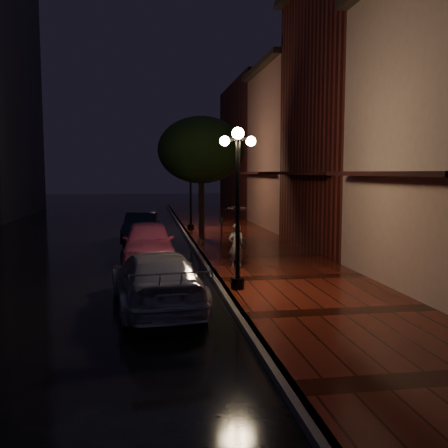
{
  "coord_description": "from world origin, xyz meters",
  "views": [
    {
      "loc": [
        -2.05,
        -17.99,
        3.28
      ],
      "look_at": [
        0.76,
        -0.06,
        1.4
      ],
      "focal_mm": 40.0,
      "sensor_mm": 36.0,
      "label": 1
    }
  ],
  "objects_px": {
    "street_tree": "(201,152)",
    "parking_meter": "(221,230)",
    "streetlamp_far": "(191,185)",
    "woman_with_umbrella": "(236,227)",
    "navy_car": "(142,227)",
    "pink_car": "(149,242)",
    "streetlamp_near": "(238,198)",
    "silver_car": "(156,280)"
  },
  "relations": [
    {
      "from": "streetlamp_near",
      "to": "silver_car",
      "type": "distance_m",
      "value": 3.09
    },
    {
      "from": "streetlamp_far",
      "to": "street_tree",
      "type": "xyz_separation_m",
      "value": [
        0.26,
        -3.01,
        1.64
      ]
    },
    {
      "from": "street_tree",
      "to": "parking_meter",
      "type": "distance_m",
      "value": 5.04
    },
    {
      "from": "streetlamp_near",
      "to": "parking_meter",
      "type": "distance_m",
      "value": 7.45
    },
    {
      "from": "pink_car",
      "to": "woman_with_umbrella",
      "type": "distance_m",
      "value": 3.64
    },
    {
      "from": "pink_car",
      "to": "parking_meter",
      "type": "bearing_deg",
      "value": 34.74
    },
    {
      "from": "streetlamp_far",
      "to": "woman_with_umbrella",
      "type": "height_order",
      "value": "streetlamp_far"
    },
    {
      "from": "streetlamp_far",
      "to": "navy_car",
      "type": "bearing_deg",
      "value": -129.34
    },
    {
      "from": "street_tree",
      "to": "navy_car",
      "type": "height_order",
      "value": "street_tree"
    },
    {
      "from": "pink_car",
      "to": "navy_car",
      "type": "xyz_separation_m",
      "value": [
        -0.29,
        5.66,
        -0.08
      ]
    },
    {
      "from": "pink_car",
      "to": "silver_car",
      "type": "xyz_separation_m",
      "value": [
        0.15,
        -6.21,
        -0.07
      ]
    },
    {
      "from": "silver_car",
      "to": "pink_car",
      "type": "bearing_deg",
      "value": -95.03
    },
    {
      "from": "street_tree",
      "to": "parking_meter",
      "type": "height_order",
      "value": "street_tree"
    },
    {
      "from": "streetlamp_near",
      "to": "pink_car",
      "type": "height_order",
      "value": "streetlamp_near"
    },
    {
      "from": "woman_with_umbrella",
      "to": "streetlamp_near",
      "type": "bearing_deg",
      "value": 77.8
    },
    {
      "from": "navy_car",
      "to": "pink_car",
      "type": "bearing_deg",
      "value": -81.77
    },
    {
      "from": "streetlamp_far",
      "to": "silver_car",
      "type": "xyz_separation_m",
      "value": [
        -2.19,
        -15.07,
        -1.9
      ]
    },
    {
      "from": "silver_car",
      "to": "woman_with_umbrella",
      "type": "xyz_separation_m",
      "value": [
        2.7,
        4.08,
        0.81
      ]
    },
    {
      "from": "street_tree",
      "to": "pink_car",
      "type": "relative_size",
      "value": 1.29
    },
    {
      "from": "woman_with_umbrella",
      "to": "streetlamp_far",
      "type": "bearing_deg",
      "value": -89.86
    },
    {
      "from": "street_tree",
      "to": "streetlamp_far",
      "type": "bearing_deg",
      "value": 94.91
    },
    {
      "from": "streetlamp_near",
      "to": "street_tree",
      "type": "distance_m",
      "value": 11.12
    },
    {
      "from": "pink_car",
      "to": "parking_meter",
      "type": "relative_size",
      "value": 3.55
    },
    {
      "from": "streetlamp_far",
      "to": "navy_car",
      "type": "relative_size",
      "value": 1.03
    },
    {
      "from": "street_tree",
      "to": "parking_meter",
      "type": "xyz_separation_m",
      "value": [
        0.39,
        -3.76,
        -3.33
      ]
    },
    {
      "from": "navy_car",
      "to": "parking_meter",
      "type": "relative_size",
      "value": 3.31
    },
    {
      "from": "silver_car",
      "to": "parking_meter",
      "type": "bearing_deg",
      "value": -115.28
    },
    {
      "from": "streetlamp_far",
      "to": "woman_with_umbrella",
      "type": "xyz_separation_m",
      "value": [
        0.51,
        -10.99,
        -1.09
      ]
    },
    {
      "from": "navy_car",
      "to": "parking_meter",
      "type": "distance_m",
      "value": 4.85
    },
    {
      "from": "street_tree",
      "to": "pink_car",
      "type": "xyz_separation_m",
      "value": [
        -2.59,
        -5.85,
        -3.48
      ]
    },
    {
      "from": "navy_car",
      "to": "woman_with_umbrella",
      "type": "xyz_separation_m",
      "value": [
        3.14,
        -7.79,
        0.82
      ]
    },
    {
      "from": "streetlamp_near",
      "to": "navy_car",
      "type": "bearing_deg",
      "value": 103.68
    },
    {
      "from": "silver_car",
      "to": "woman_with_umbrella",
      "type": "height_order",
      "value": "woman_with_umbrella"
    },
    {
      "from": "navy_car",
      "to": "woman_with_umbrella",
      "type": "relative_size",
      "value": 2.03
    },
    {
      "from": "street_tree",
      "to": "navy_car",
      "type": "xyz_separation_m",
      "value": [
        -2.89,
        -0.2,
        -3.56
      ]
    },
    {
      "from": "streetlamp_far",
      "to": "silver_car",
      "type": "distance_m",
      "value": 15.35
    },
    {
      "from": "woman_with_umbrella",
      "to": "parking_meter",
      "type": "distance_m",
      "value": 4.27
    },
    {
      "from": "silver_car",
      "to": "parking_meter",
      "type": "xyz_separation_m",
      "value": [
        2.84,
        8.3,
        0.22
      ]
    },
    {
      "from": "streetlamp_near",
      "to": "woman_with_umbrella",
      "type": "bearing_deg",
      "value": 80.33
    },
    {
      "from": "navy_car",
      "to": "woman_with_umbrella",
      "type": "bearing_deg",
      "value": -62.76
    },
    {
      "from": "streetlamp_near",
      "to": "pink_car",
      "type": "xyz_separation_m",
      "value": [
        -2.34,
        5.14,
        -1.84
      ]
    },
    {
      "from": "parking_meter",
      "to": "navy_car",
      "type": "bearing_deg",
      "value": 127.58
    }
  ]
}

